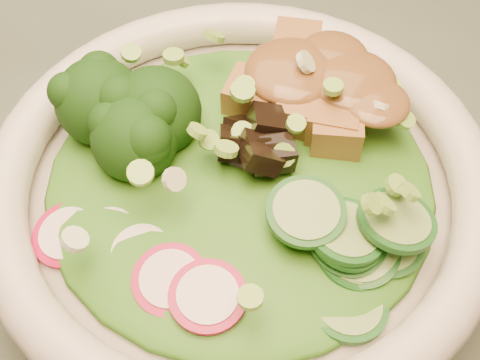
% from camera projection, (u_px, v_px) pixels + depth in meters
% --- Properties ---
extents(salad_bowl, '(0.31, 0.31, 0.08)m').
position_uv_depth(salad_bowl, '(240.00, 201.00, 0.42)').
color(salad_bowl, beige).
rests_on(salad_bowl, dining_table).
extents(lettuce_bed, '(0.23, 0.23, 0.03)m').
position_uv_depth(lettuce_bed, '(240.00, 179.00, 0.40)').
color(lettuce_bed, '#2E6A16').
rests_on(lettuce_bed, salad_bowl).
extents(broccoli_florets, '(0.09, 0.08, 0.05)m').
position_uv_depth(broccoli_florets, '(147.00, 104.00, 0.41)').
color(broccoli_florets, black).
rests_on(broccoli_florets, salad_bowl).
extents(radish_slices, '(0.13, 0.05, 0.02)m').
position_uv_depth(radish_slices, '(156.00, 264.00, 0.36)').
color(radish_slices, '#A60C39').
rests_on(radish_slices, salad_bowl).
extents(cucumber_slices, '(0.08, 0.08, 0.04)m').
position_uv_depth(cucumber_slices, '(346.00, 234.00, 0.36)').
color(cucumber_slices, '#8CB966').
rests_on(cucumber_slices, salad_bowl).
extents(mushroom_heap, '(0.08, 0.08, 0.05)m').
position_uv_depth(mushroom_heap, '(255.00, 147.00, 0.39)').
color(mushroom_heap, black).
rests_on(mushroom_heap, salad_bowl).
extents(tofu_cubes, '(0.11, 0.07, 0.04)m').
position_uv_depth(tofu_cubes, '(315.00, 95.00, 0.42)').
color(tofu_cubes, olive).
rests_on(tofu_cubes, salad_bowl).
extents(peanut_sauce, '(0.08, 0.06, 0.02)m').
position_uv_depth(peanut_sauce, '(317.00, 78.00, 0.41)').
color(peanut_sauce, brown).
rests_on(peanut_sauce, tofu_cubes).
extents(scallion_garnish, '(0.22, 0.22, 0.03)m').
position_uv_depth(scallion_garnish, '(240.00, 149.00, 0.37)').
color(scallion_garnish, '#7EBA41').
rests_on(scallion_garnish, salad_bowl).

